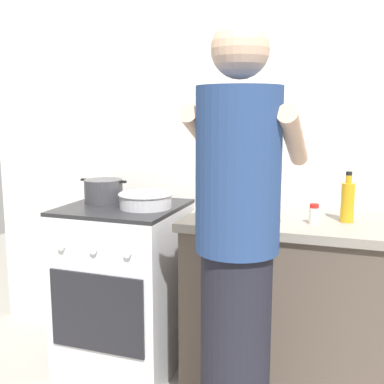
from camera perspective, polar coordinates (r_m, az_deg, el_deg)
The scene contains 9 objects.
back_wall at distance 2.64m, azimuth 5.85°, elevation 6.49°, with size 3.20×0.10×2.50m.
countertop at distance 2.42m, azimuth 11.82°, elevation -13.46°, with size 1.00×0.60×0.90m.
stove_range at distance 2.67m, azimuth -8.09°, elevation -11.14°, with size 0.60×0.62×0.90m.
pot at distance 2.64m, azimuth -10.60°, elevation 0.12°, with size 0.28×0.21×0.13m.
mixing_bowl at distance 2.46m, azimuth -5.62°, elevation -0.91°, with size 0.28×0.28×0.08m.
utensil_crock at distance 2.45m, azimuth 7.23°, elevation 0.24°, with size 0.10×0.10×0.33m.
spice_bottle at distance 2.17m, azimuth 14.46°, elevation -2.61°, with size 0.04×0.04×0.09m.
oil_bottle at distance 2.24m, azimuth 18.21°, elevation -1.07°, with size 0.06×0.06×0.23m.
person at distance 1.74m, azimuth 5.44°, elevation -8.23°, with size 0.41×0.50×1.70m.
Camera 1 is at (0.81, -2.06, 1.39)m, focal length 44.33 mm.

